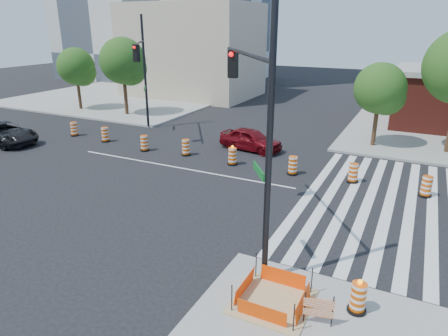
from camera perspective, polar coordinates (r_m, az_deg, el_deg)
The scene contains 23 objects.
ground at distance 23.27m, azimuth -6.46°, elevation 0.04°, with size 120.00×120.00×0.00m, color black.
sidewalk_nw at distance 47.76m, azimuth -13.16°, elevation 10.02°, with size 22.00×22.00×0.15m, color gray.
crosswalk_east at distance 19.94m, azimuth 21.19°, elevation -4.72°, with size 6.75×13.50×0.01m.
lane_centerline at distance 23.27m, azimuth -6.46°, elevation 0.05°, with size 14.00×0.12×0.01m, color silver.
excavation_pit at distance 12.41m, azimuth 6.95°, elevation -18.24°, with size 2.20×2.20×0.90m.
beige_midrise at distance 47.01m, azimuth -4.52°, elevation 16.37°, with size 14.00×10.00×10.00m, color #B8A78C.
red_coupe at distance 26.31m, azimuth 3.83°, elevation 4.12°, with size 1.69×4.21×1.44m, color #62080F.
dark_suv at distance 31.61m, azimuth -28.98°, elevation 4.37°, with size 2.44×5.29×1.47m, color black.
signal_pole_se at distance 13.00m, azimuth 4.41°, elevation 8.60°, with size 4.01×5.40×8.70m.
signal_pole_nw at distance 30.20m, azimuth -11.60°, elevation 14.35°, with size 3.54×5.42×8.39m.
pit_drum at distance 12.39m, azimuth 18.59°, elevation -17.23°, with size 0.54×0.54×1.06m.
barricade at distance 11.62m, azimuth 13.36°, elevation -18.90°, with size 0.81×0.22×0.96m.
tree_north_a at distance 40.73m, azimuth -20.30°, elevation 13.18°, with size 3.44×3.44×5.84m.
tree_north_b at distance 37.02m, azimuth -14.15°, elevation 14.27°, with size 4.02×4.02×6.84m.
tree_north_c at distance 28.10m, azimuth 21.42°, elevation 10.16°, with size 3.30×3.29×5.59m.
median_drum_0 at distance 31.72m, azimuth -20.63°, elevation 5.17°, with size 0.60×0.60×1.02m.
median_drum_1 at distance 29.39m, azimuth -16.62°, elevation 4.53°, with size 0.60×0.60×1.02m.
median_drum_2 at distance 26.62m, azimuth -11.31°, elevation 3.43°, with size 0.60×0.60×1.02m.
median_drum_3 at distance 25.31m, azimuth -5.47°, elevation 2.87°, with size 0.60×0.60×1.02m.
median_drum_4 at distance 23.49m, azimuth 1.22°, elevation 1.62°, with size 0.60×0.60×1.18m.
median_drum_5 at distance 22.28m, azimuth 9.80°, elevation 0.27°, with size 0.60×0.60×1.02m.
median_drum_6 at distance 21.92m, azimuth 17.97°, elevation -0.78°, with size 0.60×0.60×1.02m.
median_drum_7 at distance 21.48m, azimuth 26.93°, elevation -2.45°, with size 0.60×0.60×1.02m.
Camera 1 is at (12.04, -18.30, 7.86)m, focal length 32.00 mm.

